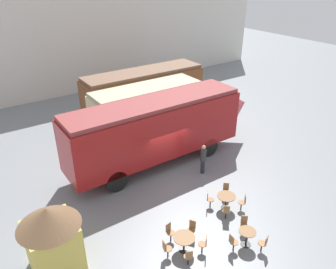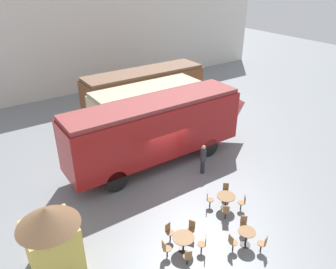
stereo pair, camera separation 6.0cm
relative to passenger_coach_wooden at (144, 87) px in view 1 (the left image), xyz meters
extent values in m
plane|color=gray|center=(-3.59, -8.32, -1.97)|extent=(80.00, 80.00, 0.00)
cube|color=silver|center=(-3.59, 7.08, 2.53)|extent=(44.00, 0.15, 9.00)
cube|color=brown|center=(0.00, 0.00, -0.10)|extent=(9.94, 2.69, 2.42)
cube|color=brown|center=(0.00, 0.00, 1.23)|extent=(9.74, 2.48, 0.24)
cylinder|color=black|center=(2.98, -1.29, -1.46)|extent=(1.02, 0.12, 1.02)
cylinder|color=black|center=(2.98, 1.29, -1.46)|extent=(1.02, 0.12, 1.02)
cylinder|color=black|center=(-2.98, -1.29, -1.46)|extent=(1.02, 0.12, 1.02)
cylinder|color=black|center=(-2.98, 1.29, -1.46)|extent=(1.02, 0.12, 1.02)
cube|color=beige|center=(-1.92, -3.63, -0.07)|extent=(7.79, 2.52, 2.55)
cube|color=tan|center=(-1.92, -3.63, 1.32)|extent=(7.63, 2.32, 0.24)
cylinder|color=black|center=(0.42, -4.84, -1.49)|extent=(0.97, 0.12, 0.97)
cylinder|color=black|center=(0.42, -2.43, -1.49)|extent=(0.97, 0.12, 0.97)
cylinder|color=black|center=(-4.26, -4.84, -1.49)|extent=(0.97, 0.12, 0.97)
cylinder|color=black|center=(-4.26, -2.43, -1.49)|extent=(0.97, 0.12, 0.97)
cube|color=maroon|center=(-3.68, -7.44, 0.32)|extent=(10.62, 2.57, 2.99)
cone|color=maroon|center=(2.63, -7.44, 0.32)|extent=(2.00, 2.45, 2.45)
cube|color=brown|center=(-3.68, -7.44, 1.93)|extent=(10.41, 2.37, 0.24)
cylinder|color=black|center=(-0.49, -8.67, -1.36)|extent=(1.22, 0.12, 1.22)
cylinder|color=black|center=(-0.49, -6.21, -1.36)|extent=(1.22, 0.12, 1.22)
cylinder|color=black|center=(-6.86, -8.67, -1.36)|extent=(1.22, 0.12, 1.22)
cylinder|color=black|center=(-6.86, -6.21, -1.36)|extent=(1.22, 0.12, 1.22)
cylinder|color=black|center=(-4.03, -15.13, -1.96)|extent=(0.44, 0.44, 0.02)
cylinder|color=black|center=(-4.03, -15.13, -1.60)|extent=(0.08, 0.08, 0.71)
cylinder|color=brown|center=(-4.03, -15.13, -1.23)|extent=(0.73, 0.73, 0.03)
cylinder|color=black|center=(-3.10, -12.89, -1.96)|extent=(0.44, 0.44, 0.02)
cylinder|color=black|center=(-3.10, -12.89, -1.60)|extent=(0.08, 0.08, 0.70)
cylinder|color=brown|center=(-3.10, -12.89, -1.24)|extent=(0.90, 0.90, 0.03)
cylinder|color=black|center=(-6.40, -13.86, -1.96)|extent=(0.44, 0.44, 0.02)
cylinder|color=black|center=(-6.40, -13.86, -1.62)|extent=(0.08, 0.08, 0.66)
cylinder|color=brown|center=(-6.40, -13.86, -1.28)|extent=(0.92, 0.92, 0.03)
cylinder|color=black|center=(-4.69, -15.05, -1.76)|extent=(0.06, 0.06, 0.42)
cylinder|color=olive|center=(-4.69, -15.05, -1.54)|extent=(0.36, 0.36, 0.03)
cube|color=olive|center=(-4.85, -15.03, -1.31)|extent=(0.08, 0.29, 0.42)
cylinder|color=black|center=(-3.77, -15.75, -1.76)|extent=(0.06, 0.06, 0.42)
cylinder|color=olive|center=(-3.77, -15.75, -1.54)|extent=(0.36, 0.36, 0.03)
cube|color=olive|center=(-3.71, -15.89, -1.31)|extent=(0.28, 0.15, 0.42)
cylinder|color=black|center=(-3.63, -14.60, -1.76)|extent=(0.06, 0.06, 0.42)
cylinder|color=olive|center=(-3.63, -14.60, -1.54)|extent=(0.36, 0.36, 0.03)
cube|color=olive|center=(-3.53, -14.48, -1.31)|extent=(0.25, 0.21, 0.42)
cylinder|color=black|center=(-2.59, -12.34, -1.76)|extent=(0.06, 0.06, 0.42)
cylinder|color=olive|center=(-2.59, -12.34, -1.54)|extent=(0.36, 0.36, 0.03)
cube|color=olive|center=(-2.49, -12.23, -1.31)|extent=(0.24, 0.23, 0.42)
cylinder|color=black|center=(-3.65, -12.38, -1.76)|extent=(0.06, 0.06, 0.42)
cylinder|color=olive|center=(-3.65, -12.38, -1.54)|extent=(0.36, 0.36, 0.03)
cube|color=olive|center=(-3.77, -12.28, -1.31)|extent=(0.23, 0.24, 0.42)
cylinder|color=black|center=(-3.61, -13.44, -1.76)|extent=(0.06, 0.06, 0.42)
cylinder|color=olive|center=(-3.61, -13.44, -1.54)|extent=(0.36, 0.36, 0.03)
cube|color=olive|center=(-3.72, -13.55, -1.31)|extent=(0.24, 0.23, 0.42)
cylinder|color=black|center=(-2.55, -13.40, -1.76)|extent=(0.06, 0.06, 0.42)
cylinder|color=olive|center=(-2.55, -13.40, -1.54)|extent=(0.36, 0.36, 0.03)
cube|color=olive|center=(-2.44, -13.50, -1.31)|extent=(0.23, 0.24, 0.42)
cylinder|color=black|center=(-7.15, -13.77, -1.76)|extent=(0.06, 0.06, 0.42)
cylinder|color=olive|center=(-7.15, -13.77, -1.54)|extent=(0.36, 0.36, 0.03)
cube|color=olive|center=(-7.31, -13.75, -1.31)|extent=(0.07, 0.29, 0.42)
cylinder|color=black|center=(-6.72, -14.55, -1.76)|extent=(0.06, 0.06, 0.42)
cylinder|color=olive|center=(-6.72, -14.55, -1.54)|extent=(0.36, 0.36, 0.03)
cube|color=olive|center=(-6.78, -14.69, -1.31)|extent=(0.28, 0.16, 0.42)
cylinder|color=black|center=(-5.84, -14.38, -1.76)|extent=(0.06, 0.06, 0.42)
cylinder|color=olive|center=(-5.84, -14.38, -1.54)|extent=(0.36, 0.36, 0.03)
cube|color=olive|center=(-5.73, -14.48, -1.31)|extent=(0.22, 0.24, 0.42)
cylinder|color=black|center=(-5.74, -13.49, -1.76)|extent=(0.06, 0.06, 0.42)
cylinder|color=olive|center=(-5.74, -13.49, -1.54)|extent=(0.36, 0.36, 0.03)
cube|color=olive|center=(-5.60, -13.41, -1.31)|extent=(0.18, 0.27, 0.42)
cylinder|color=black|center=(-6.55, -13.12, -1.76)|extent=(0.06, 0.06, 0.42)
cylinder|color=olive|center=(-6.55, -13.12, -1.54)|extent=(0.36, 0.36, 0.03)
cube|color=olive|center=(-6.58, -12.97, -1.31)|extent=(0.29, 0.10, 0.42)
cylinder|color=#262633|center=(-2.05, -9.85, -1.56)|extent=(0.24, 0.24, 0.83)
cylinder|color=#333338|center=(-2.05, -9.85, -0.77)|extent=(0.34, 0.34, 0.74)
sphere|color=tan|center=(-2.05, -9.85, -0.28)|extent=(0.24, 0.24, 0.24)
cube|color=#DBC151|center=(-11.05, -11.79, -0.87)|extent=(1.80, 1.80, 2.20)
cone|color=brown|center=(-11.05, -11.79, 0.63)|extent=(2.34, 2.34, 0.80)
camera|label=1|loc=(-12.62, -21.73, 8.69)|focal=35.00mm
camera|label=2|loc=(-12.57, -21.76, 8.69)|focal=35.00mm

